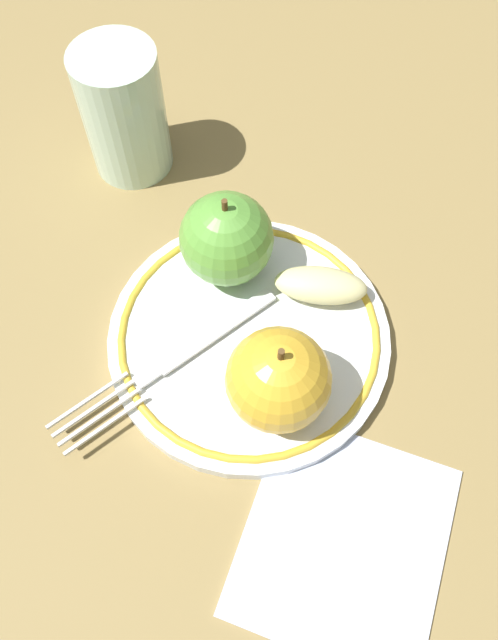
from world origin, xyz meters
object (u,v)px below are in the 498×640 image
object	(u,v)px
apple_second_whole	(226,239)
drinking_glass	(124,113)
fork	(176,359)
napkin_folded	(344,540)
apple_slice_front	(321,285)
plate	(249,337)
apple_red_whole	(278,380)

from	to	relation	value
apple_second_whole	drinking_glass	xyz separation A→B (m)	(0.14, -0.06, 0.01)
fork	drinking_glass	world-z (taller)	drinking_glass
drinking_glass	napkin_folded	world-z (taller)	drinking_glass
apple_second_whole	apple_slice_front	world-z (taller)	apple_second_whole
apple_slice_front	napkin_folded	size ratio (longest dim) A/B	0.50
plate	apple_red_whole	world-z (taller)	apple_red_whole
apple_red_whole	apple_second_whole	xyz separation A→B (m)	(0.09, -0.08, 0.00)
apple_red_whole	drinking_glass	distance (m)	0.27
apple_second_whole	drinking_glass	distance (m)	0.15
drinking_glass	napkin_folded	bearing A→B (deg)	147.41
plate	apple_second_whole	size ratio (longest dim) A/B	2.67
napkin_folded	fork	bearing A→B (deg)	-16.32
plate	apple_second_whole	xyz separation A→B (m)	(0.05, -0.04, 0.04)
plate	drinking_glass	distance (m)	0.22
apple_red_whole	napkin_folded	size ratio (longest dim) A/B	0.56
apple_second_whole	drinking_glass	world-z (taller)	drinking_glass
drinking_glass	napkin_folded	size ratio (longest dim) A/B	0.79
fork	drinking_glass	xyz separation A→B (m)	(0.15, -0.15, 0.04)
plate	fork	bearing A→B (deg)	53.13
apple_red_whole	drinking_glass	world-z (taller)	drinking_glass
apple_red_whole	apple_second_whole	bearing A→B (deg)	-41.64
plate	fork	distance (m)	0.06
fork	napkin_folded	bearing A→B (deg)	95.01
drinking_glass	napkin_folded	distance (m)	0.38
apple_red_whole	drinking_glass	bearing A→B (deg)	-31.82
napkin_folded	plate	bearing A→B (deg)	-36.23
apple_red_whole	napkin_folded	bearing A→B (deg)	145.43
plate	napkin_folded	xyz separation A→B (m)	(-0.13, 0.10, -0.01)
apple_second_whole	napkin_folded	distance (m)	0.23
napkin_folded	drinking_glass	bearing A→B (deg)	-32.59
plate	napkin_folded	size ratio (longest dim) A/B	1.49
plate	apple_red_whole	bearing A→B (deg)	140.72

